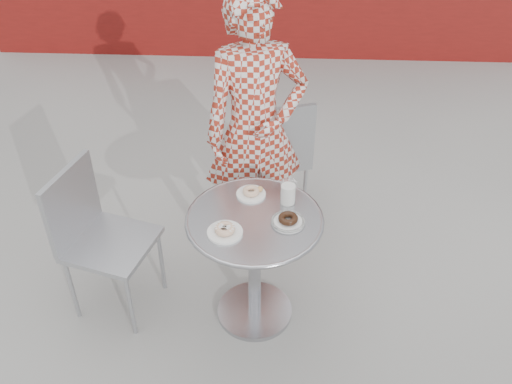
{
  "coord_description": "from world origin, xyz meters",
  "views": [
    {
      "loc": [
        0.08,
        -2.18,
        2.57
      ],
      "look_at": [
        -0.03,
        0.16,
        0.79
      ],
      "focal_mm": 40.0,
      "sensor_mm": 36.0,
      "label": 1
    }
  ],
  "objects_px": {
    "chair_left": "(115,267)",
    "seated_person": "(255,130)",
    "plate_checker": "(288,221)",
    "milk_cup": "(288,193)",
    "plate_near": "(225,231)",
    "bistro_table": "(255,243)",
    "chair_far": "(271,178)",
    "plate_far": "(252,192)"
  },
  "relations": [
    {
      "from": "plate_near",
      "to": "bistro_table",
      "type": "bearing_deg",
      "value": 41.57
    },
    {
      "from": "chair_far",
      "to": "milk_cup",
      "type": "xyz_separation_m",
      "value": [
        0.11,
        -0.81,
        0.49
      ]
    },
    {
      "from": "bistro_table",
      "to": "milk_cup",
      "type": "height_order",
      "value": "milk_cup"
    },
    {
      "from": "chair_left",
      "to": "plate_checker",
      "type": "xyz_separation_m",
      "value": [
        0.97,
        -0.08,
        0.45
      ]
    },
    {
      "from": "seated_person",
      "to": "milk_cup",
      "type": "relative_size",
      "value": 12.93
    },
    {
      "from": "seated_person",
      "to": "plate_far",
      "type": "distance_m",
      "value": 0.47
    },
    {
      "from": "bistro_table",
      "to": "chair_left",
      "type": "bearing_deg",
      "value": 176.25
    },
    {
      "from": "chair_left",
      "to": "plate_checker",
      "type": "bearing_deg",
      "value": -78.37
    },
    {
      "from": "chair_left",
      "to": "plate_checker",
      "type": "distance_m",
      "value": 1.07
    },
    {
      "from": "bistro_table",
      "to": "milk_cup",
      "type": "relative_size",
      "value": 5.51
    },
    {
      "from": "chair_far",
      "to": "chair_left",
      "type": "bearing_deg",
      "value": 29.56
    },
    {
      "from": "chair_far",
      "to": "bistro_table",
      "type": "bearing_deg",
      "value": 69.63
    },
    {
      "from": "plate_far",
      "to": "plate_checker",
      "type": "relative_size",
      "value": 0.91
    },
    {
      "from": "milk_cup",
      "to": "bistro_table",
      "type": "bearing_deg",
      "value": -140.97
    },
    {
      "from": "bistro_table",
      "to": "milk_cup",
      "type": "xyz_separation_m",
      "value": [
        0.17,
        0.14,
        0.24
      ]
    },
    {
      "from": "milk_cup",
      "to": "plate_near",
      "type": "bearing_deg",
      "value": -139.79
    },
    {
      "from": "chair_left",
      "to": "seated_person",
      "type": "xyz_separation_m",
      "value": [
        0.77,
        0.59,
        0.57
      ]
    },
    {
      "from": "chair_far",
      "to": "seated_person",
      "type": "height_order",
      "value": "seated_person"
    },
    {
      "from": "bistro_table",
      "to": "plate_near",
      "type": "relative_size",
      "value": 4.07
    },
    {
      "from": "plate_checker",
      "to": "plate_near",
      "type": "bearing_deg",
      "value": -162.97
    },
    {
      "from": "plate_checker",
      "to": "chair_far",
      "type": "bearing_deg",
      "value": 96.29
    },
    {
      "from": "chair_far",
      "to": "seated_person",
      "type": "bearing_deg",
      "value": 56.95
    },
    {
      "from": "plate_checker",
      "to": "milk_cup",
      "type": "xyz_separation_m",
      "value": [
        -0.0,
        0.16,
        0.05
      ]
    },
    {
      "from": "plate_near",
      "to": "plate_checker",
      "type": "distance_m",
      "value": 0.32
    },
    {
      "from": "bistro_table",
      "to": "chair_far",
      "type": "bearing_deg",
      "value": 86.25
    },
    {
      "from": "plate_near",
      "to": "milk_cup",
      "type": "bearing_deg",
      "value": 40.21
    },
    {
      "from": "chair_left",
      "to": "milk_cup",
      "type": "bearing_deg",
      "value": -68.64
    },
    {
      "from": "chair_left",
      "to": "plate_near",
      "type": "relative_size",
      "value": 5.11
    },
    {
      "from": "plate_far",
      "to": "plate_checker",
      "type": "xyz_separation_m",
      "value": [
        0.2,
        -0.22,
        -0.0
      ]
    },
    {
      "from": "chair_left",
      "to": "milk_cup",
      "type": "height_order",
      "value": "chair_left"
    },
    {
      "from": "chair_far",
      "to": "plate_far",
      "type": "distance_m",
      "value": 0.88
    },
    {
      "from": "chair_left",
      "to": "seated_person",
      "type": "bearing_deg",
      "value": -36.02
    },
    {
      "from": "milk_cup",
      "to": "seated_person",
      "type": "bearing_deg",
      "value": 110.95
    },
    {
      "from": "chair_left",
      "to": "milk_cup",
      "type": "relative_size",
      "value": 6.9
    },
    {
      "from": "chair_far",
      "to": "seated_person",
      "type": "xyz_separation_m",
      "value": [
        -0.09,
        -0.3,
        0.56
      ]
    },
    {
      "from": "bistro_table",
      "to": "chair_left",
      "type": "xyz_separation_m",
      "value": [
        -0.8,
        0.05,
        -0.26
      ]
    },
    {
      "from": "seated_person",
      "to": "milk_cup",
      "type": "xyz_separation_m",
      "value": [
        0.2,
        -0.51,
        -0.07
      ]
    },
    {
      "from": "chair_far",
      "to": "plate_far",
      "type": "bearing_deg",
      "value": 66.78
    },
    {
      "from": "plate_far",
      "to": "milk_cup",
      "type": "relative_size",
      "value": 1.21
    },
    {
      "from": "plate_far",
      "to": "plate_near",
      "type": "xyz_separation_m",
      "value": [
        -0.11,
        -0.32,
        0.0
      ]
    },
    {
      "from": "seated_person",
      "to": "plate_near",
      "type": "xyz_separation_m",
      "value": [
        -0.11,
        -0.77,
        -0.11
      ]
    },
    {
      "from": "chair_far",
      "to": "milk_cup",
      "type": "distance_m",
      "value": 0.96
    }
  ]
}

